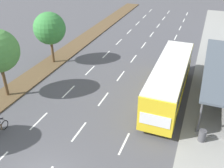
% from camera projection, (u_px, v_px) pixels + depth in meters
% --- Properties ---
extents(median_strip, '(2.60, 52.00, 0.12)m').
position_uv_depth(median_strip, '(76.00, 46.00, 33.30)').
color(median_strip, brown).
rests_on(median_strip, ground).
extents(sidewalk_right, '(4.50, 52.00, 0.15)m').
position_uv_depth(sidewalk_right, '(217.00, 66.00, 27.86)').
color(sidewalk_right, gray).
rests_on(sidewalk_right, ground).
extents(lane_divider_left, '(0.14, 48.67, 0.01)m').
position_uv_depth(lane_divider_left, '(106.00, 54.00, 30.90)').
color(lane_divider_left, white).
rests_on(lane_divider_left, ground).
extents(lane_divider_center, '(0.14, 48.67, 0.01)m').
position_uv_depth(lane_divider_center, '(134.00, 59.00, 29.82)').
color(lane_divider_center, white).
rests_on(lane_divider_center, ground).
extents(lane_divider_right, '(0.14, 48.67, 0.01)m').
position_uv_depth(lane_divider_right, '(163.00, 63.00, 28.73)').
color(lane_divider_right, white).
rests_on(lane_divider_right, ground).
extents(bus_shelter, '(2.90, 12.77, 2.86)m').
position_uv_depth(bus_shelter, '(223.00, 78.00, 21.82)').
color(bus_shelter, gray).
rests_on(bus_shelter, sidewalk_right).
extents(bus, '(2.54, 11.29, 3.37)m').
position_uv_depth(bus, '(170.00, 78.00, 21.40)').
color(bus, yellow).
rests_on(bus, ground).
extents(median_tree_third, '(3.43, 3.43, 5.61)m').
position_uv_depth(median_tree_third, '(50.00, 28.00, 26.86)').
color(median_tree_third, brown).
rests_on(median_tree_third, median_strip).
extents(trash_bin, '(0.52, 0.52, 0.85)m').
position_uv_depth(trash_bin, '(202.00, 136.00, 17.35)').
color(trash_bin, '#4C4C51').
rests_on(trash_bin, sidewalk_right).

